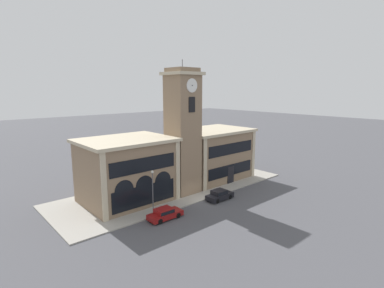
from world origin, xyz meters
TOP-DOWN VIEW (x-y plane):
  - ground_plane at (0.00, 0.00)m, footprint 300.00×300.00m
  - sidewalk_kerb at (0.00, 6.94)m, footprint 38.58×13.88m
  - clock_tower at (0.00, 4.79)m, footprint 4.83×4.83m
  - town_hall_left_wing at (-8.33, 7.27)m, footprint 12.64×9.84m
  - town_hall_right_wing at (8.83, 7.28)m, footprint 13.62×9.84m
  - parked_car_near at (-8.02, -1.27)m, footprint 4.45×1.95m
  - parked_car_mid at (1.87, -1.27)m, footprint 4.29×1.88m
  - street_lamp at (-8.60, 0.39)m, footprint 0.36×0.36m

SIDE VIEW (x-z plane):
  - ground_plane at x=0.00m, z-range 0.00..0.00m
  - sidewalk_kerb at x=0.00m, z-range 0.00..0.15m
  - parked_car_near at x=-8.02m, z-range 0.03..1.44m
  - parked_car_mid at x=1.87m, z-range 0.03..1.52m
  - street_lamp at x=-8.60m, z-range 1.06..6.92m
  - town_hall_right_wing at x=8.83m, z-range 0.03..8.95m
  - town_hall_left_wing at x=-8.33m, z-range 0.02..9.16m
  - clock_tower at x=0.00m, z-range -0.55..19.64m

